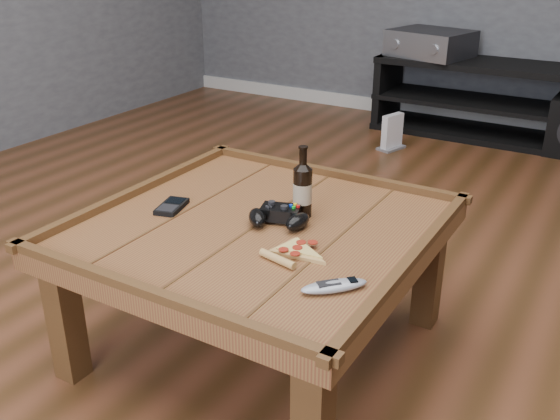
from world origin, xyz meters
The scene contains 11 objects.
ground centered at (0.00, 0.00, 0.00)m, with size 6.00×6.00×0.00m, color #432813.
baseboard centered at (0.00, 2.99, 0.05)m, with size 5.00×0.02×0.10m, color silver.
coffee_table centered at (0.00, 0.00, 0.39)m, with size 1.03×1.03×0.48m.
media_console centered at (0.00, 2.75, 0.25)m, with size 1.40×0.45×0.50m.
beer_bottle centered at (0.09, 0.12, 0.54)m, with size 0.06×0.06×0.23m.
game_controller centered at (0.06, 0.03, 0.48)m, with size 0.20×0.17×0.06m.
pizza_slice centered at (0.19, -0.11, 0.46)m, with size 0.17×0.24×0.02m.
smartphone centered at (-0.30, -0.05, 0.46)m, with size 0.10×0.14×0.02m.
remote_control centered at (0.37, -0.23, 0.46)m, with size 0.16×0.16×0.02m.
av_receiver centered at (-0.39, 2.74, 0.59)m, with size 0.57×0.51×0.17m.
game_console centered at (-0.40, 2.18, 0.10)m, with size 0.15×0.20×0.23m.
Camera 1 is at (0.94, -1.44, 1.26)m, focal length 40.00 mm.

